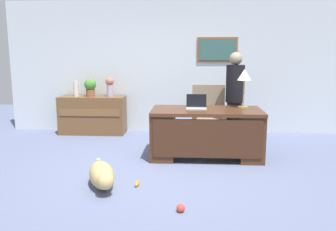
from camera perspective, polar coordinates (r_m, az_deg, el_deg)
The scene contains 14 objects.
ground_plane at distance 5.03m, azimuth -0.17°, elevation -9.05°, with size 12.00×12.00×0.00m, color slate.
back_wall at distance 7.35m, azimuth 1.23°, elevation 7.87°, with size 7.00×0.16×2.70m.
desk at distance 5.60m, azimuth 6.22°, elevation -2.64°, with size 1.73×0.87×0.77m.
credenza at distance 7.38m, azimuth -12.14°, elevation 0.09°, with size 1.33×0.50×0.77m.
armchair at distance 6.49m, azimuth 6.58°, elevation -0.29°, with size 0.60×0.59×1.07m.
person_standing at distance 6.27m, azimuth 10.77°, elevation 2.72°, with size 0.32×0.32×1.66m.
dog_lying at distance 4.50m, azimuth -10.68°, elevation -9.54°, with size 0.54×0.82×0.30m.
laptop at distance 5.61m, azimuth 4.64°, elevation 1.70°, with size 0.32×0.22×0.22m.
desk_lamp at distance 5.73m, azimuth 12.29°, elevation 6.09°, with size 0.22×0.22×0.63m.
vase_with_flowers at distance 7.20m, azimuth -9.44°, elevation 4.86°, with size 0.17×0.17×0.39m.
vase_empty at distance 7.40m, azimuth -14.69°, elevation 4.24°, with size 0.11×0.11×0.31m, color silver.
potted_plant at distance 7.31m, azimuth -12.52°, elevation 4.60°, with size 0.24×0.24×0.36m.
dog_toy_ball at distance 3.83m, azimuth 2.08°, elevation -14.79°, with size 0.09×0.09×0.09m, color #E53F33.
dog_toy_bone at distance 4.55m, azimuth -5.04°, elevation -10.93°, with size 0.18×0.05×0.05m, color orange.
Camera 1 is at (0.32, -4.73, 1.67)m, focal length 37.53 mm.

